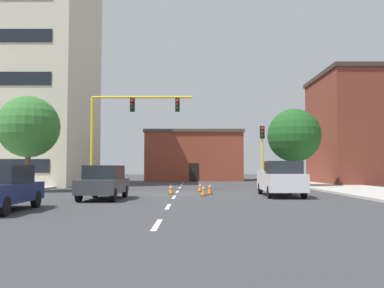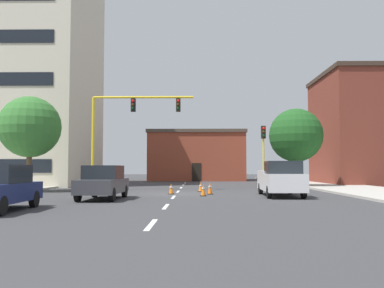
{
  "view_description": "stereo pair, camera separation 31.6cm",
  "coord_description": "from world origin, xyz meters",
  "px_view_note": "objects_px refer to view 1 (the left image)",
  "views": [
    {
      "loc": [
        1.0,
        -25.87,
        1.61
      ],
      "look_at": [
        0.93,
        4.85,
        3.39
      ],
      "focal_mm": 38.76,
      "sensor_mm": 36.0,
      "label": 1
    },
    {
      "loc": [
        1.31,
        -25.87,
        1.61
      ],
      "look_at": [
        0.93,
        4.85,
        3.39
      ],
      "focal_mm": 38.76,
      "sensor_mm": 36.0,
      "label": 2
    }
  ],
  "objects_px": {
    "sedan_navy_near_left": "(1,187)",
    "sedan_dark_gray_mid_left": "(105,182)",
    "tree_right_mid": "(295,135)",
    "pickup_truck_white": "(282,179)",
    "traffic_cone_roadside_a": "(172,189)",
    "traffic_cone_roadside_c": "(204,190)",
    "traffic_cone_roadside_d": "(211,188)",
    "traffic_signal_gantry": "(106,160)",
    "traffic_cone_roadside_b": "(201,187)",
    "traffic_light_pole_right": "(263,143)",
    "tree_left_near": "(30,127)"
  },
  "relations": [
    {
      "from": "traffic_light_pole_right",
      "to": "traffic_cone_roadside_b",
      "type": "distance_m",
      "value": 6.62
    },
    {
      "from": "traffic_light_pole_right",
      "to": "traffic_cone_roadside_d",
      "type": "distance_m",
      "value": 7.98
    },
    {
      "from": "pickup_truck_white",
      "to": "tree_right_mid",
      "type": "bearing_deg",
      "value": 72.13
    },
    {
      "from": "sedan_dark_gray_mid_left",
      "to": "traffic_cone_roadside_a",
      "type": "distance_m",
      "value": 5.34
    },
    {
      "from": "sedan_navy_near_left",
      "to": "traffic_cone_roadside_c",
      "type": "relative_size",
      "value": 6.47
    },
    {
      "from": "sedan_navy_near_left",
      "to": "traffic_light_pole_right",
      "type": "bearing_deg",
      "value": 52.0
    },
    {
      "from": "traffic_cone_roadside_a",
      "to": "sedan_navy_near_left",
      "type": "bearing_deg",
      "value": -120.04
    },
    {
      "from": "traffic_cone_roadside_b",
      "to": "sedan_dark_gray_mid_left",
      "type": "bearing_deg",
      "value": -126.58
    },
    {
      "from": "traffic_cone_roadside_a",
      "to": "pickup_truck_white",
      "type": "bearing_deg",
      "value": -16.06
    },
    {
      "from": "traffic_signal_gantry",
      "to": "traffic_cone_roadside_a",
      "type": "height_order",
      "value": "traffic_signal_gantry"
    },
    {
      "from": "traffic_cone_roadside_d",
      "to": "traffic_cone_roadside_c",
      "type": "bearing_deg",
      "value": -105.66
    },
    {
      "from": "traffic_signal_gantry",
      "to": "sedan_dark_gray_mid_left",
      "type": "bearing_deg",
      "value": -78.62
    },
    {
      "from": "sedan_navy_near_left",
      "to": "sedan_dark_gray_mid_left",
      "type": "bearing_deg",
      "value": 66.2
    },
    {
      "from": "tree_right_mid",
      "to": "traffic_cone_roadside_c",
      "type": "height_order",
      "value": "tree_right_mid"
    },
    {
      "from": "sedan_dark_gray_mid_left",
      "to": "traffic_cone_roadside_b",
      "type": "xyz_separation_m",
      "value": [
        5.08,
        6.84,
        -0.57
      ]
    },
    {
      "from": "traffic_cone_roadside_d",
      "to": "sedan_dark_gray_mid_left",
      "type": "bearing_deg",
      "value": -143.89
    },
    {
      "from": "traffic_cone_roadside_b",
      "to": "traffic_signal_gantry",
      "type": "bearing_deg",
      "value": 166.33
    },
    {
      "from": "sedan_dark_gray_mid_left",
      "to": "traffic_cone_roadside_c",
      "type": "distance_m",
      "value": 5.81
    },
    {
      "from": "tree_right_mid",
      "to": "sedan_dark_gray_mid_left",
      "type": "relative_size",
      "value": 1.45
    },
    {
      "from": "traffic_signal_gantry",
      "to": "sedan_dark_gray_mid_left",
      "type": "height_order",
      "value": "traffic_signal_gantry"
    },
    {
      "from": "sedan_dark_gray_mid_left",
      "to": "traffic_cone_roadside_c",
      "type": "relative_size",
      "value": 6.45
    },
    {
      "from": "tree_left_near",
      "to": "traffic_cone_roadside_a",
      "type": "xyz_separation_m",
      "value": [
        9.82,
        -2.47,
        -4.07
      ]
    },
    {
      "from": "sedan_navy_near_left",
      "to": "traffic_cone_roadside_b",
      "type": "height_order",
      "value": "sedan_navy_near_left"
    },
    {
      "from": "tree_left_near",
      "to": "pickup_truck_white",
      "type": "xyz_separation_m",
      "value": [
        16.17,
        -4.3,
        -3.42
      ]
    },
    {
      "from": "traffic_cone_roadside_d",
      "to": "traffic_cone_roadside_b",
      "type": "bearing_deg",
      "value": 101.44
    },
    {
      "from": "traffic_cone_roadside_a",
      "to": "traffic_cone_roadside_b",
      "type": "bearing_deg",
      "value": 55.17
    },
    {
      "from": "traffic_cone_roadside_c",
      "to": "traffic_cone_roadside_d",
      "type": "height_order",
      "value": "traffic_cone_roadside_d"
    },
    {
      "from": "traffic_cone_roadside_b",
      "to": "traffic_cone_roadside_d",
      "type": "relative_size",
      "value": 0.88
    },
    {
      "from": "traffic_light_pole_right",
      "to": "traffic_cone_roadside_a",
      "type": "xyz_separation_m",
      "value": [
        -6.64,
        -5.87,
        -3.2
      ]
    },
    {
      "from": "pickup_truck_white",
      "to": "sedan_navy_near_left",
      "type": "xyz_separation_m",
      "value": [
        -12.19,
        -8.28,
        -0.09
      ]
    },
    {
      "from": "traffic_signal_gantry",
      "to": "traffic_light_pole_right",
      "type": "bearing_deg",
      "value": 7.8
    },
    {
      "from": "sedan_navy_near_left",
      "to": "traffic_cone_roadside_d",
      "type": "xyz_separation_m",
      "value": [
        8.23,
        10.01,
        -0.52
      ]
    },
    {
      "from": "pickup_truck_white",
      "to": "traffic_cone_roadside_b",
      "type": "xyz_separation_m",
      "value": [
        -4.51,
        4.47,
        -0.65
      ]
    },
    {
      "from": "tree_right_mid",
      "to": "traffic_cone_roadside_d",
      "type": "distance_m",
      "value": 12.44
    },
    {
      "from": "traffic_cone_roadside_a",
      "to": "tree_left_near",
      "type": "bearing_deg",
      "value": 165.87
    },
    {
      "from": "traffic_cone_roadside_a",
      "to": "sedan_dark_gray_mid_left",
      "type": "bearing_deg",
      "value": -127.64
    },
    {
      "from": "traffic_cone_roadside_b",
      "to": "traffic_cone_roadside_d",
      "type": "distance_m",
      "value": 2.79
    },
    {
      "from": "traffic_light_pole_right",
      "to": "pickup_truck_white",
      "type": "relative_size",
      "value": 0.88
    },
    {
      "from": "pickup_truck_white",
      "to": "traffic_cone_roadside_a",
      "type": "xyz_separation_m",
      "value": [
        -6.35,
        1.83,
        -0.64
      ]
    },
    {
      "from": "traffic_signal_gantry",
      "to": "traffic_cone_roadside_d",
      "type": "bearing_deg",
      "value": -30.86
    },
    {
      "from": "pickup_truck_white",
      "to": "traffic_cone_roadside_c",
      "type": "bearing_deg",
      "value": 177.72
    },
    {
      "from": "tree_right_mid",
      "to": "pickup_truck_white",
      "type": "distance_m",
      "value": 11.9
    },
    {
      "from": "tree_right_mid",
      "to": "pickup_truck_white",
      "type": "xyz_separation_m",
      "value": [
        -3.5,
        -10.87,
        -3.35
      ]
    },
    {
      "from": "tree_right_mid",
      "to": "traffic_cone_roadside_d",
      "type": "bearing_deg",
      "value": -129.25
    },
    {
      "from": "traffic_light_pole_right",
      "to": "tree_right_mid",
      "type": "distance_m",
      "value": 4.58
    },
    {
      "from": "traffic_cone_roadside_d",
      "to": "tree_left_near",
      "type": "bearing_deg",
      "value": 168.12
    },
    {
      "from": "sedan_navy_near_left",
      "to": "sedan_dark_gray_mid_left",
      "type": "relative_size",
      "value": 1.0
    },
    {
      "from": "traffic_cone_roadside_c",
      "to": "traffic_cone_roadside_d",
      "type": "bearing_deg",
      "value": 74.34
    },
    {
      "from": "traffic_light_pole_right",
      "to": "tree_right_mid",
      "type": "height_order",
      "value": "tree_right_mid"
    },
    {
      "from": "sedan_dark_gray_mid_left",
      "to": "traffic_cone_roadside_d",
      "type": "height_order",
      "value": "sedan_dark_gray_mid_left"
    }
  ]
}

